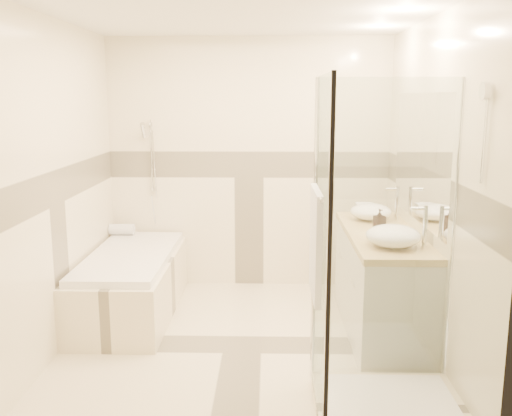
{
  "coord_description": "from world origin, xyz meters",
  "views": [
    {
      "loc": [
        0.2,
        -4.2,
        1.92
      ],
      "look_at": [
        0.1,
        0.25,
        1.05
      ],
      "focal_mm": 40.0,
      "sensor_mm": 36.0,
      "label": 1
    }
  ],
  "objects_px": {
    "shower_enclosure": "(373,336)",
    "bathtub": "(131,280)",
    "amenity_bottle_a": "(380,220)",
    "vessel_sink_near": "(371,212)",
    "vessel_sink_far": "(393,236)",
    "vanity": "(381,282)",
    "amenity_bottle_b": "(379,222)"
  },
  "relations": [
    {
      "from": "shower_enclosure",
      "to": "bathtub",
      "type": "bearing_deg",
      "value": 138.9
    },
    {
      "from": "amenity_bottle_a",
      "to": "vessel_sink_near",
      "type": "bearing_deg",
      "value": 90.0
    },
    {
      "from": "bathtub",
      "to": "vessel_sink_far",
      "type": "distance_m",
      "value": 2.36
    },
    {
      "from": "vanity",
      "to": "amenity_bottle_a",
      "type": "height_order",
      "value": "amenity_bottle_a"
    },
    {
      "from": "vanity",
      "to": "amenity_bottle_b",
      "type": "xyz_separation_m",
      "value": [
        -0.02,
        0.06,
        0.49
      ]
    },
    {
      "from": "vanity",
      "to": "amenity_bottle_b",
      "type": "relative_size",
      "value": 12.18
    },
    {
      "from": "bathtub",
      "to": "shower_enclosure",
      "type": "xyz_separation_m",
      "value": [
        1.86,
        -1.62,
        0.2
      ]
    },
    {
      "from": "bathtub",
      "to": "amenity_bottle_b",
      "type": "xyz_separation_m",
      "value": [
        2.13,
        -0.29,
        0.61
      ]
    },
    {
      "from": "vessel_sink_near",
      "to": "amenity_bottle_b",
      "type": "distance_m",
      "value": 0.39
    },
    {
      "from": "vessel_sink_near",
      "to": "amenity_bottle_a",
      "type": "xyz_separation_m",
      "value": [
        0.0,
        -0.4,
        0.02
      ]
    },
    {
      "from": "vanity",
      "to": "vessel_sink_near",
      "type": "distance_m",
      "value": 0.67
    },
    {
      "from": "bathtub",
      "to": "shower_enclosure",
      "type": "height_order",
      "value": "shower_enclosure"
    },
    {
      "from": "vessel_sink_near",
      "to": "vanity",
      "type": "bearing_deg",
      "value": -87.5
    },
    {
      "from": "vanity",
      "to": "vessel_sink_far",
      "type": "distance_m",
      "value": 0.69
    },
    {
      "from": "bathtub",
      "to": "amenity_bottle_b",
      "type": "relative_size",
      "value": 12.78
    },
    {
      "from": "vessel_sink_near",
      "to": "vessel_sink_far",
      "type": "bearing_deg",
      "value": -90.0
    },
    {
      "from": "bathtub",
      "to": "vessel_sink_near",
      "type": "relative_size",
      "value": 4.73
    },
    {
      "from": "vanity",
      "to": "vessel_sink_far",
      "type": "bearing_deg",
      "value": -92.45
    },
    {
      "from": "vessel_sink_near",
      "to": "amenity_bottle_b",
      "type": "relative_size",
      "value": 2.7
    },
    {
      "from": "shower_enclosure",
      "to": "amenity_bottle_a",
      "type": "distance_m",
      "value": 1.42
    },
    {
      "from": "vanity",
      "to": "vessel_sink_far",
      "type": "xyz_separation_m",
      "value": [
        -0.02,
        -0.47,
        0.5
      ]
    },
    {
      "from": "vessel_sink_far",
      "to": "amenity_bottle_a",
      "type": "distance_m",
      "value": 0.52
    },
    {
      "from": "amenity_bottle_b",
      "to": "vessel_sink_far",
      "type": "bearing_deg",
      "value": -90.0
    },
    {
      "from": "bathtub",
      "to": "vessel_sink_near",
      "type": "bearing_deg",
      "value": 2.86
    },
    {
      "from": "amenity_bottle_b",
      "to": "vessel_sink_near",
      "type": "bearing_deg",
      "value": 90.0
    },
    {
      "from": "bathtub",
      "to": "amenity_bottle_b",
      "type": "bearing_deg",
      "value": -7.68
    },
    {
      "from": "vessel_sink_far",
      "to": "amenity_bottle_a",
      "type": "height_order",
      "value": "amenity_bottle_a"
    },
    {
      "from": "vanity",
      "to": "amenity_bottle_b",
      "type": "bearing_deg",
      "value": 107.65
    },
    {
      "from": "vanity",
      "to": "bathtub",
      "type": "bearing_deg",
      "value": 170.75
    },
    {
      "from": "vanity",
      "to": "amenity_bottle_a",
      "type": "xyz_separation_m",
      "value": [
        -0.02,
        0.06,
        0.51
      ]
    },
    {
      "from": "vessel_sink_far",
      "to": "amenity_bottle_b",
      "type": "xyz_separation_m",
      "value": [
        0.0,
        0.53,
        -0.01
      ]
    },
    {
      "from": "amenity_bottle_a",
      "to": "vessel_sink_far",
      "type": "bearing_deg",
      "value": -90.0
    }
  ]
}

